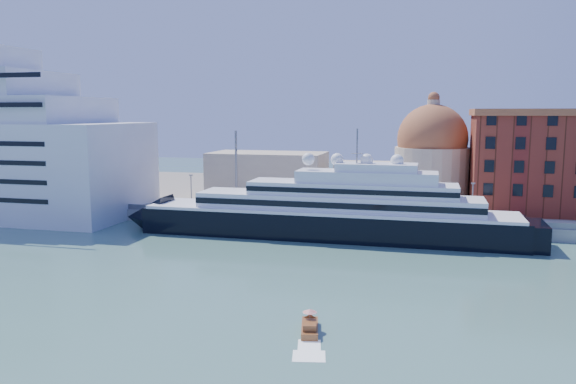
# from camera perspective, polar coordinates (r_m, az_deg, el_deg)

# --- Properties ---
(ground) EXTENTS (400.00, 400.00, 0.00)m
(ground) POSITION_cam_1_polar(r_m,az_deg,el_deg) (90.20, -0.13, -7.62)
(ground) COLOR #3B665E
(ground) RESTS_ON ground
(quay) EXTENTS (180.00, 10.00, 2.50)m
(quay) POSITION_cam_1_polar(r_m,az_deg,el_deg) (122.28, 3.82, -2.86)
(quay) COLOR gray
(quay) RESTS_ON ground
(land) EXTENTS (260.00, 72.00, 2.00)m
(land) POSITION_cam_1_polar(r_m,az_deg,el_deg) (162.28, 6.45, -0.28)
(land) COLOR slate
(land) RESTS_ON ground
(quay_fence) EXTENTS (180.00, 0.10, 1.20)m
(quay_fence) POSITION_cam_1_polar(r_m,az_deg,el_deg) (117.59, 3.44, -2.38)
(quay_fence) COLOR slate
(quay_fence) RESTS_ON quay
(superyacht) EXTENTS (83.72, 11.61, 25.02)m
(superyacht) POSITION_cam_1_polar(r_m,az_deg,el_deg) (111.09, 2.81, -2.35)
(superyacht) COLOR black
(superyacht) RESTS_ON ground
(service_barge) EXTENTS (13.73, 7.19, 2.94)m
(service_barge) POSITION_cam_1_polar(r_m,az_deg,el_deg) (135.05, -22.17, -2.58)
(service_barge) COLOR white
(service_barge) RESTS_ON ground
(water_taxi) EXTENTS (2.89, 5.77, 2.62)m
(water_taxi) POSITION_cam_1_polar(r_m,az_deg,el_deg) (64.50, 2.22, -13.53)
(water_taxi) COLOR brown
(water_taxi) RESTS_ON ground
(warehouse) EXTENTS (43.00, 19.00, 23.25)m
(warehouse) POSITION_cam_1_polar(r_m,az_deg,el_deg) (139.90, 26.79, 2.85)
(warehouse) COLOR brown
(warehouse) RESTS_ON land
(church) EXTENTS (66.00, 18.00, 25.50)m
(church) POSITION_cam_1_polar(r_m,az_deg,el_deg) (143.29, 8.10, 2.58)
(church) COLOR beige
(church) RESTS_ON land
(lamp_posts) EXTENTS (120.80, 2.40, 18.00)m
(lamp_posts) POSITION_cam_1_polar(r_m,az_deg,el_deg) (122.19, -2.14, 1.22)
(lamp_posts) COLOR slate
(lamp_posts) RESTS_ON quay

